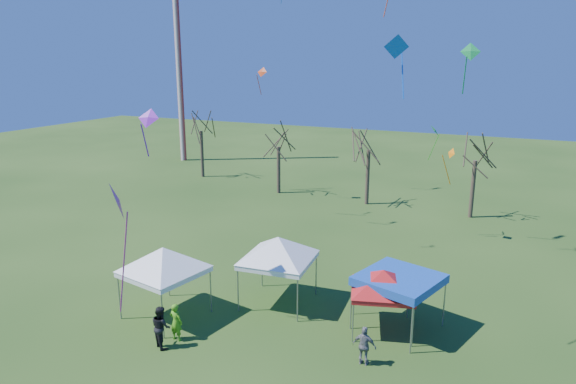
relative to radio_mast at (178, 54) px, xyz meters
name	(u,v)px	position (x,y,z in m)	size (l,w,h in m)	color
ground	(257,358)	(28.00, -34.00, -12.50)	(140.00, 140.00, 0.00)	#224115
radio_mast	(178,54)	(0.00, 0.00, 0.00)	(0.70, 0.70, 25.00)	silver
tree_0	(200,114)	(7.15, -6.62, -6.01)	(3.83, 3.83, 8.44)	#3D2D21
tree_1	(278,130)	(17.23, -9.35, -6.71)	(3.42, 3.42, 7.54)	#3D2D21
tree_2	(369,130)	(25.63, -9.62, -6.21)	(3.71, 3.71, 8.18)	#3D2D21
tree_3	(477,140)	(34.03, -9.96, -6.42)	(3.59, 3.59, 7.91)	#3D2D21
tent_white_west	(163,252)	(22.33, -32.57, -9.26)	(4.47, 4.47, 4.01)	gray
tent_white_mid	(278,242)	(26.65, -29.14, -9.23)	(4.58, 4.58, 4.06)	gray
tent_red	(384,274)	(32.05, -29.61, -9.78)	(3.68, 3.68, 3.38)	gray
tent_blue	(399,280)	(32.66, -29.13, -10.15)	(4.07, 4.07, 2.56)	gray
person_green	(176,322)	(24.11, -34.19, -11.64)	(0.63, 0.41, 1.72)	#4FA71A
person_grey	(364,346)	(32.12, -32.59, -11.67)	(0.97, 0.40, 1.65)	slate
person_dark	(161,327)	(23.85, -34.89, -11.57)	(0.90, 0.70, 1.85)	black
kite_22	(451,155)	(32.92, -16.11, -6.62)	(0.92, 0.95, 2.59)	orange
kite_18	(470,53)	(34.81, -28.76, -0.31)	(0.85, 0.59, 2.00)	green
kite_19	(435,131)	(31.76, -15.75, -5.16)	(0.72, 0.97, 2.38)	green
kite_1	(148,118)	(22.70, -33.41, -2.95)	(1.04, 0.78, 2.10)	purple
kite_27	(397,48)	(32.50, -31.34, -0.14)	(1.03, 0.82, 2.31)	blue
kite_13	(262,72)	(17.14, -12.25, -1.64)	(0.95, 0.67, 2.29)	red
kite_5	(118,203)	(26.07, -39.09, -4.74)	(1.24, 1.20, 4.15)	#ED348E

